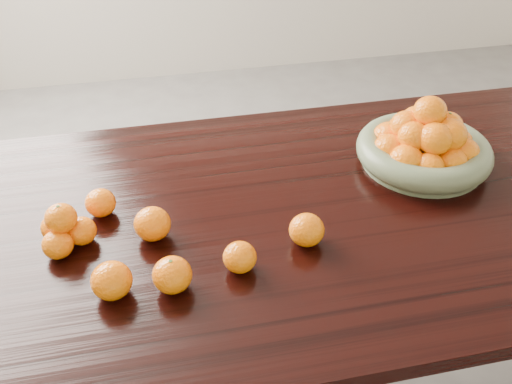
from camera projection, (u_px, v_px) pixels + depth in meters
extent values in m
cube|color=black|center=(273.00, 217.00, 1.42)|extent=(2.00, 1.00, 0.04)
cube|color=black|center=(485.00, 192.00, 2.14)|extent=(0.08, 0.08, 0.71)
cylinder|color=#667354|center=(421.00, 161.00, 1.58)|extent=(0.33, 0.33, 0.02)
torus|color=#667354|center=(424.00, 150.00, 1.56)|extent=(0.37, 0.37, 0.07)
ellipsoid|color=orange|center=(443.00, 133.00, 1.61)|extent=(0.08, 0.08, 0.08)
ellipsoid|color=orange|center=(419.00, 126.00, 1.63)|extent=(0.09, 0.09, 0.09)
ellipsoid|color=orange|center=(402.00, 130.00, 1.62)|extent=(0.09, 0.09, 0.08)
ellipsoid|color=orange|center=(389.00, 137.00, 1.58)|extent=(0.09, 0.09, 0.09)
ellipsoid|color=orange|center=(389.00, 150.00, 1.53)|extent=(0.09, 0.09, 0.08)
ellipsoid|color=orange|center=(406.00, 161.00, 1.48)|extent=(0.09, 0.09, 0.09)
ellipsoid|color=orange|center=(429.00, 167.00, 1.47)|extent=(0.08, 0.08, 0.08)
ellipsoid|color=orange|center=(452.00, 162.00, 1.49)|extent=(0.08, 0.08, 0.08)
ellipsoid|color=orange|center=(462.00, 153.00, 1.51)|extent=(0.09, 0.09, 0.09)
ellipsoid|color=orange|center=(458.00, 142.00, 1.57)|extent=(0.08, 0.08, 0.07)
ellipsoid|color=orange|center=(427.00, 146.00, 1.55)|extent=(0.09, 0.09, 0.08)
ellipsoid|color=orange|center=(433.00, 118.00, 1.56)|extent=(0.08, 0.08, 0.08)
ellipsoid|color=orange|center=(416.00, 120.00, 1.55)|extent=(0.08, 0.08, 0.07)
ellipsoid|color=orange|center=(406.00, 126.00, 1.53)|extent=(0.09, 0.09, 0.08)
ellipsoid|color=orange|center=(414.00, 136.00, 1.49)|extent=(0.08, 0.08, 0.08)
ellipsoid|color=orange|center=(435.00, 139.00, 1.47)|extent=(0.09, 0.09, 0.08)
ellipsoid|color=orange|center=(449.00, 135.00, 1.49)|extent=(0.09, 0.09, 0.09)
ellipsoid|color=orange|center=(447.00, 126.00, 1.52)|extent=(0.08, 0.08, 0.08)
ellipsoid|color=orange|center=(430.00, 111.00, 1.49)|extent=(0.09, 0.09, 0.08)
ellipsoid|color=orange|center=(58.00, 244.00, 1.26)|extent=(0.07, 0.07, 0.06)
ellipsoid|color=orange|center=(81.00, 231.00, 1.30)|extent=(0.07, 0.07, 0.06)
ellipsoid|color=orange|center=(56.00, 228.00, 1.31)|extent=(0.07, 0.07, 0.06)
ellipsoid|color=orange|center=(61.00, 218.00, 1.26)|extent=(0.07, 0.07, 0.07)
ellipsoid|color=orange|center=(172.00, 275.00, 1.18)|extent=(0.08, 0.08, 0.08)
ellipsoid|color=orange|center=(240.00, 257.00, 1.22)|extent=(0.07, 0.07, 0.07)
ellipsoid|color=orange|center=(307.00, 230.00, 1.29)|extent=(0.08, 0.08, 0.08)
ellipsoid|color=orange|center=(100.00, 203.00, 1.38)|extent=(0.07, 0.07, 0.07)
ellipsoid|color=orange|center=(152.00, 224.00, 1.31)|extent=(0.09, 0.09, 0.08)
ellipsoid|color=orange|center=(112.00, 281.00, 1.16)|extent=(0.09, 0.09, 0.08)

